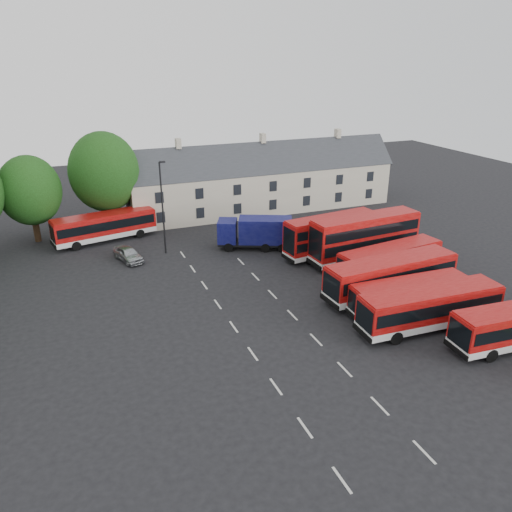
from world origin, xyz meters
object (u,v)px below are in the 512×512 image
at_px(silver_car, 128,254).
at_px(lamppost, 163,206).
at_px(box_truck, 256,232).
at_px(bus_dd_south, 365,235).

distance_m(silver_car, lamppost, 6.00).
distance_m(box_truck, silver_car, 13.42).
height_order(box_truck, silver_car, box_truck).
relative_size(silver_car, lamppost, 0.44).
bearing_deg(silver_car, box_truck, -24.59).
height_order(silver_car, lamppost, lamppost).
height_order(bus_dd_south, lamppost, lamppost).
bearing_deg(silver_car, bus_dd_south, -39.40).
bearing_deg(lamppost, silver_car, -170.51).
height_order(bus_dd_south, silver_car, bus_dd_south).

